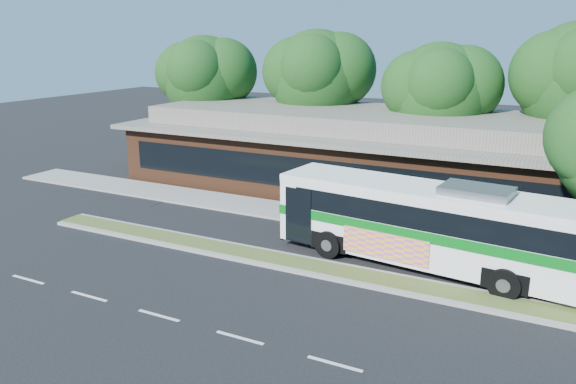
{
  "coord_description": "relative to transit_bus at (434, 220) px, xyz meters",
  "views": [
    {
      "loc": [
        7.91,
        -17.45,
        8.53
      ],
      "look_at": [
        -2.72,
        3.47,
        2.0
      ],
      "focal_mm": 35.0,
      "sensor_mm": 36.0,
      "label": 1
    }
  ],
  "objects": [
    {
      "name": "tree_bg_b",
      "position": [
        -10.34,
        13.4,
        4.25
      ],
      "size": [
        6.69,
        6.0,
        9.0
      ],
      "color": "black",
      "rests_on": "ground"
    },
    {
      "name": "tree_bg_a",
      "position": [
        -18.35,
        12.4,
        3.97
      ],
      "size": [
        6.47,
        5.8,
        8.63
      ],
      "color": "black",
      "rests_on": "ground"
    },
    {
      "name": "plaza_building",
      "position": [
        -3.77,
        10.25,
        0.23
      ],
      "size": [
        33.2,
        11.2,
        4.45
      ],
      "color": "#552E1A",
      "rests_on": "ground"
    },
    {
      "name": "transit_bus",
      "position": [
        0.0,
        0.0,
        0.0
      ],
      "size": [
        12.34,
        4.0,
        3.41
      ],
      "rotation": [
        0.0,
        0.0,
        -0.12
      ],
      "color": "white",
      "rests_on": "ground"
    },
    {
      "name": "median_strip",
      "position": [
        -3.77,
        -2.14,
        -1.82
      ],
      "size": [
        26.0,
        1.1,
        0.15
      ],
      "primitive_type": "cube",
      "color": "#455C27",
      "rests_on": "ground"
    },
    {
      "name": "sedan",
      "position": [
        -18.53,
        7.26,
        -1.21
      ],
      "size": [
        4.73,
        1.95,
        1.37
      ],
      "primitive_type": "imported",
      "rotation": [
        0.0,
        0.0,
        1.58
      ],
      "color": "silver",
      "rests_on": "ground"
    },
    {
      "name": "tree_bg_c",
      "position": [
        -2.37,
        12.39,
        3.7
      ],
      "size": [
        6.24,
        5.6,
        8.26
      ],
      "color": "black",
      "rests_on": "ground"
    },
    {
      "name": "parking_lot",
      "position": [
        -21.77,
        7.26,
        -1.89
      ],
      "size": [
        14.0,
        12.0,
        0.01
      ],
      "primitive_type": "cube",
      "color": "black",
      "rests_on": "ground"
    },
    {
      "name": "ground",
      "position": [
        -3.77,
        -2.74,
        -1.9
      ],
      "size": [
        120.0,
        120.0,
        0.0
      ],
      "primitive_type": "plane",
      "color": "black",
      "rests_on": "ground"
    },
    {
      "name": "sidewalk",
      "position": [
        -3.77,
        3.66,
        -1.84
      ],
      "size": [
        44.0,
        2.6,
        0.12
      ],
      "primitive_type": "cube",
      "color": "gray",
      "rests_on": "ground"
    }
  ]
}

